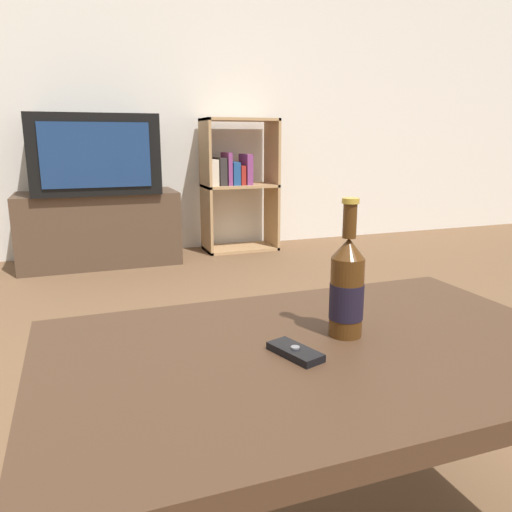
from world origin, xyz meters
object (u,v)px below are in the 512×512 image
bookshelf (236,181)px  television (94,154)px  tv_stand (99,228)px  beer_bottle (347,288)px  cell_phone (295,352)px

bookshelf → television: bearing=-174.6°
tv_stand → beer_bottle: 2.73m
television → beer_bottle: 2.71m
television → beer_bottle: (0.33, -2.69, -0.18)m
tv_stand → bookshelf: 1.05m
tv_stand → cell_phone: bearing=-85.8°
tv_stand → cell_phone: tv_stand is taller
television → bookshelf: (1.01, 0.10, -0.21)m
tv_stand → bookshelf: size_ratio=1.06×
bookshelf → cell_phone: bookshelf is taller
bookshelf → cell_phone: size_ratio=8.43×
tv_stand → television: bearing=-90.0°
cell_phone → tv_stand: bearing=76.1°
bookshelf → beer_bottle: 2.86m
tv_stand → bookshelf: bookshelf is taller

